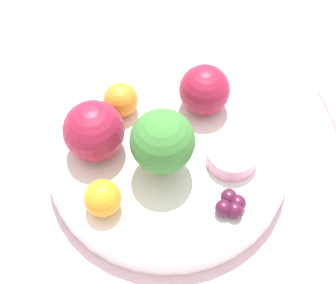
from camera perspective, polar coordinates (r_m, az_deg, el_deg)
name	(u,v)px	position (r m, az deg, el deg)	size (l,w,h in m)	color
ground_plane	(168,172)	(0.54, 0.00, -3.67)	(6.00, 6.00, 0.00)	gray
table_surface	(168,167)	(0.53, 0.00, -3.11)	(1.20, 1.20, 0.02)	silver
bowl	(168,155)	(0.51, 0.00, -1.62)	(0.26, 0.26, 0.03)	white
broccoli	(162,142)	(0.45, -0.69, 0.01)	(0.06, 0.06, 0.08)	#8CB76B
apple_red	(94,131)	(0.48, -9.02, 1.35)	(0.06, 0.06, 0.06)	maroon
apple_green	(204,90)	(0.51, 4.47, 6.34)	(0.06, 0.06, 0.06)	maroon
orange_front	(121,100)	(0.52, -5.79, 5.14)	(0.04, 0.04, 0.04)	orange
orange_back	(103,198)	(0.45, -7.99, -6.79)	(0.04, 0.04, 0.04)	orange
grape_cluster	(231,205)	(0.46, 7.71, -7.56)	(0.03, 0.03, 0.02)	#47142D
small_cup	(232,156)	(0.49, 7.78, -1.67)	(0.05, 0.05, 0.02)	#EA9EC6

